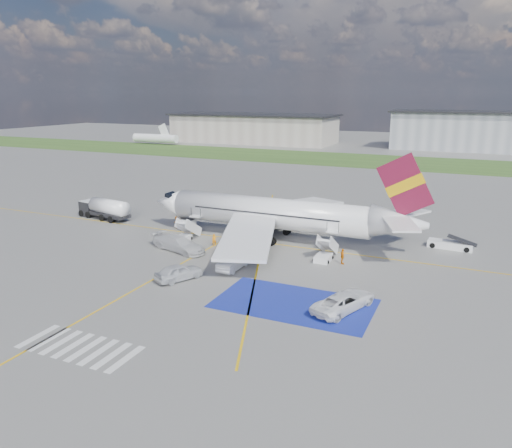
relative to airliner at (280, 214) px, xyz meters
The scene contains 22 objects.
ground 14.48m from the airliner, 96.14° to the right, with size 400.00×400.00×0.00m, color #60605E.
grass_strip 81.08m from the airliner, 91.06° to the left, with size 400.00×30.00×0.01m, color #2D4C1E.
taxiway_line_main 4.21m from the airliner, 126.97° to the right, with size 120.00×0.20×0.01m, color gold.
taxiway_line_cross 25.10m from the airliner, 105.17° to the right, with size 0.20×60.00×0.01m, color gold.
taxiway_line_diag 4.21m from the airliner, 126.97° to the right, with size 0.20×60.00×0.01m, color gold.
staging_box 20.19m from the airliner, 64.74° to the right, with size 14.00×8.00×0.01m, color navy.
crosswalk 32.35m from the airliner, 95.90° to the right, with size 9.00×4.00×0.01m.
terminal_west 129.04m from the airliner, 115.97° to the left, with size 60.00×22.00×10.00m, color gray.
terminal_centre 122.43m from the airliner, 81.31° to the left, with size 48.00×18.00×12.00m, color gray.
airliner is the anchor object (origin of this frame).
airstairs_fwd 12.52m from the airliner, 154.30° to the right, with size 1.90×5.20×3.60m.
airstairs_aft 9.59m from the airliner, 35.25° to the right, with size 1.90×5.20×3.60m.
fuel_tanker 27.90m from the airliner, behind, with size 9.36×4.05×3.10m.
gpu_cart 13.43m from the airliner, behind, with size 2.06×1.36×1.70m.
belt_loader 21.04m from the airliner, 14.11° to the left, with size 5.64×2.36×1.66m.
car_silver_a 17.94m from the airliner, 103.26° to the right, with size 1.99×4.94×1.68m, color #BABCC2.
car_silver_b 12.50m from the airliner, 92.25° to the right, with size 1.69×4.85×1.60m, color #B9BBC1.
van_white_a 21.76m from the airliner, 53.47° to the right, with size 2.50×5.42×2.03m, color white.
van_white_b 13.25m from the airliner, 135.82° to the right, with size 2.40×5.91×2.31m, color silver.
crew_fwd 9.00m from the airliner, 137.47° to the right, with size 0.56×0.36×1.52m, color orange.
crew_nose 15.50m from the airliner, behind, with size 0.80×0.62×1.64m, color orange.
crew_aft 11.61m from the airliner, 31.15° to the right, with size 1.02×0.43×1.74m, color orange.
Camera 1 is at (23.82, -43.07, 18.30)m, focal length 35.00 mm.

